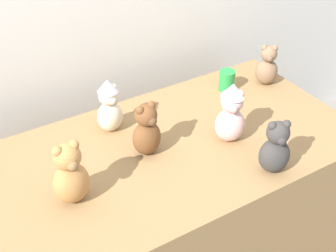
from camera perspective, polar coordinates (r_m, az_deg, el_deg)
The scene contains 8 objects.
display_table at distance 2.27m, azimuth 0.00°, elevation -10.29°, with size 1.69×0.88×0.76m, color olive.
teddy_bear_charcoal at distance 1.88m, azimuth 13.06°, elevation -2.70°, with size 0.15×0.14×0.24m.
teddy_bear_mocha at distance 2.46m, azimuth 12.09°, elevation 7.20°, with size 0.15×0.14×0.22m.
teddy_bear_chestnut at distance 1.92m, azimuth -2.64°, elevation -0.59°, with size 0.14×0.13×0.25m.
teddy_bear_cream at distance 2.06m, azimuth -7.23°, elevation 2.43°, with size 0.13×0.11×0.26m.
teddy_bear_blush at distance 1.99m, azimuth 7.74°, elevation 1.53°, with size 0.17×0.16×0.29m.
teddy_bear_caramel at distance 1.73m, azimuth -11.92°, elevation -5.90°, with size 0.14×0.13×0.27m.
party_cup_green at distance 2.39m, azimuth 7.24°, elevation 5.55°, with size 0.08×0.08×0.11m, color #238C3D.
Camera 1 is at (-0.81, -1.08, 2.03)m, focal length 49.60 mm.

